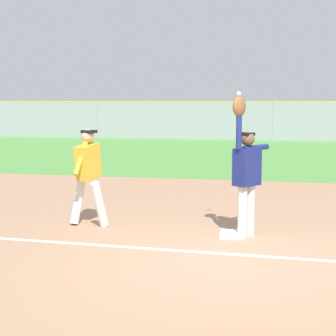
{
  "coord_description": "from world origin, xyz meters",
  "views": [
    {
      "loc": [
        0.8,
        -7.38,
        2.21
      ],
      "look_at": [
        -1.21,
        1.94,
        1.05
      ],
      "focal_mm": 59.2,
      "sensor_mm": 36.0,
      "label": 1
    }
  ],
  "objects_px": {
    "parked_car_red": "(188,125)",
    "first_base": "(232,234)",
    "parked_car_silver": "(101,124)",
    "baseball": "(239,94)",
    "parked_car_white": "(293,126)",
    "runner": "(88,170)",
    "fielder": "(246,169)"
  },
  "relations": [
    {
      "from": "baseball",
      "to": "fielder",
      "type": "bearing_deg",
      "value": -52.12
    },
    {
      "from": "fielder",
      "to": "runner",
      "type": "bearing_deg",
      "value": 29.87
    },
    {
      "from": "baseball",
      "to": "parked_car_white",
      "type": "xyz_separation_m",
      "value": [
        1.1,
        25.77,
        -1.65
      ]
    },
    {
      "from": "first_base",
      "to": "parked_car_red",
      "type": "distance_m",
      "value": 26.6
    },
    {
      "from": "baseball",
      "to": "parked_car_red",
      "type": "bearing_deg",
      "value": 101.84
    },
    {
      "from": "baseball",
      "to": "parked_car_red",
      "type": "relative_size",
      "value": 0.02
    },
    {
      "from": "baseball",
      "to": "parked_car_white",
      "type": "relative_size",
      "value": 0.02
    },
    {
      "from": "runner",
      "to": "baseball",
      "type": "height_order",
      "value": "baseball"
    },
    {
      "from": "parked_car_silver",
      "to": "parked_car_red",
      "type": "height_order",
      "value": "same"
    },
    {
      "from": "first_base",
      "to": "parked_car_red",
      "type": "xyz_separation_m",
      "value": [
        -5.35,
        26.05,
        0.63
      ]
    },
    {
      "from": "first_base",
      "to": "baseball",
      "type": "xyz_separation_m",
      "value": [
        0.06,
        0.23,
        2.28
      ]
    },
    {
      "from": "parked_car_red",
      "to": "first_base",
      "type": "bearing_deg",
      "value": -82.1
    },
    {
      "from": "first_base",
      "to": "parked_car_silver",
      "type": "bearing_deg",
      "value": 113.3
    },
    {
      "from": "parked_car_silver",
      "to": "parked_car_white",
      "type": "distance_m",
      "value": 12.41
    },
    {
      "from": "parked_car_red",
      "to": "fielder",
      "type": "bearing_deg",
      "value": -81.63
    },
    {
      "from": "parked_car_red",
      "to": "parked_car_white",
      "type": "xyz_separation_m",
      "value": [
        6.51,
        -0.05,
        0.0
      ]
    },
    {
      "from": "runner",
      "to": "parked_car_silver",
      "type": "distance_m",
      "value": 27.33
    },
    {
      "from": "parked_car_red",
      "to": "parked_car_silver",
      "type": "bearing_deg",
      "value": 175.45
    },
    {
      "from": "runner",
      "to": "baseball",
      "type": "distance_m",
      "value": 2.93
    },
    {
      "from": "parked_car_silver",
      "to": "parked_car_white",
      "type": "xyz_separation_m",
      "value": [
        12.41,
        -0.14,
        0.0
      ]
    },
    {
      "from": "parked_car_red",
      "to": "parked_car_white",
      "type": "distance_m",
      "value": 6.51
    },
    {
      "from": "parked_car_red",
      "to": "parked_car_white",
      "type": "relative_size",
      "value": 1.03
    },
    {
      "from": "first_base",
      "to": "fielder",
      "type": "distance_m",
      "value": 1.1
    },
    {
      "from": "first_base",
      "to": "runner",
      "type": "xyz_separation_m",
      "value": [
        -2.55,
        0.23,
        0.96
      ]
    },
    {
      "from": "first_base",
      "to": "baseball",
      "type": "distance_m",
      "value": 2.3
    },
    {
      "from": "runner",
      "to": "parked_car_white",
      "type": "bearing_deg",
      "value": 95.54
    },
    {
      "from": "runner",
      "to": "parked_car_red",
      "type": "distance_m",
      "value": 25.97
    },
    {
      "from": "first_base",
      "to": "parked_car_silver",
      "type": "relative_size",
      "value": 0.08
    },
    {
      "from": "first_base",
      "to": "parked_car_silver",
      "type": "height_order",
      "value": "parked_car_silver"
    },
    {
      "from": "runner",
      "to": "baseball",
      "type": "bearing_deg",
      "value": 13.66
    },
    {
      "from": "first_base",
      "to": "fielder",
      "type": "bearing_deg",
      "value": 7.1
    },
    {
      "from": "runner",
      "to": "parked_car_white",
      "type": "xyz_separation_m",
      "value": [
        3.71,
        25.76,
        -0.32
      ]
    }
  ]
}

